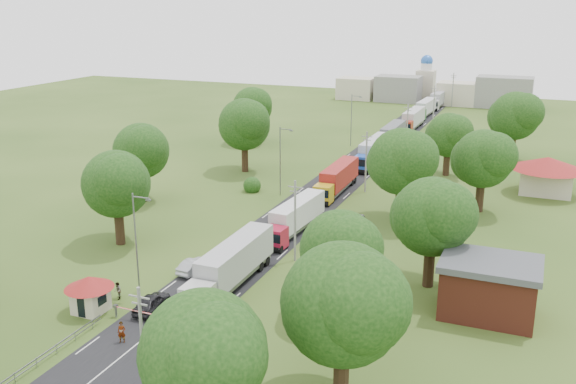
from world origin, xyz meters
The scene contains 46 objects.
ground centered at (0.00, 0.00, 0.00)m, with size 260.00×260.00×0.00m, color #2F4918.
road centered at (0.00, 20.00, 0.00)m, with size 8.00×200.00×0.04m, color black.
boom_barrier centered at (-1.36, -25.00, 0.89)m, with size 9.22×0.35×1.18m.
guard_booth centered at (-7.20, -25.00, 2.16)m, with size 4.40×4.40×3.45m.
guard_rail centered at (-5.00, -35.00, 0.00)m, with size 0.10×17.00×1.70m, color slate, non-canonical shape.
info_sign centered at (5.20, 35.00, 3.00)m, with size 0.12×3.10×4.10m.
pole_0 centered at (5.50, -35.00, 4.68)m, with size 1.60×0.24×9.00m.
pole_1 centered at (5.50, -7.00, 4.68)m, with size 1.60×0.24×9.00m.
pole_2 centered at (5.50, 21.00, 4.68)m, with size 1.60×0.24×9.00m.
pole_3 centered at (5.50, 49.00, 4.68)m, with size 1.60×0.24×9.00m.
pole_4 centered at (5.50, 77.00, 4.68)m, with size 1.60×0.24×9.00m.
pole_5 centered at (5.50, 105.00, 4.68)m, with size 1.60×0.24×9.00m.
lamp_0 centered at (-5.35, -20.00, 5.55)m, with size 2.03×0.22×10.00m.
lamp_1 centered at (-5.35, 15.00, 5.55)m, with size 2.03×0.22×10.00m.
lamp_2 centered at (-5.35, 50.00, 5.55)m, with size 2.03×0.22×10.00m.
tree_0 centered at (11.99, -37.84, 7.22)m, with size 8.80×8.80×11.07m.
tree_1 centered at (17.99, -29.83, 7.85)m, with size 9.60×9.60×12.05m.
tree_2 centered at (13.99, -17.86, 6.60)m, with size 8.00×8.00×10.10m.
tree_3 centered at (19.99, -7.84, 7.22)m, with size 8.80×8.80×11.07m.
tree_4 centered at (12.99, 10.17, 7.85)m, with size 9.60×9.60×12.05m.
tree_5 centered at (21.99, 18.16, 7.22)m, with size 8.80×8.80×11.07m.
tree_6 centered at (14.99, 35.14, 6.60)m, with size 8.00×8.00×10.10m.
tree_7 centered at (23.99, 50.17, 7.85)m, with size 9.60×9.60×12.05m.
tree_10 centered at (-15.01, -9.84, 7.22)m, with size 8.80×8.80×11.07m.
tree_11 centered at (-22.01, 5.16, 7.22)m, with size 8.80×8.80×11.07m.
tree_12 centered at (-16.01, 25.17, 7.85)m, with size 9.60×9.60×12.05m.
tree_13 centered at (-24.01, 45.16, 7.22)m, with size 8.80×8.80×11.07m.
house_brick centered at (26.00, -12.00, 2.65)m, with size 8.60×6.60×5.20m.
house_cream centered at (30.00, 30.00, 3.64)m, with size 10.08×10.08×5.80m.
distant_town centered at (0.68, 110.00, 3.49)m, with size 52.00×8.00×8.00m.
church centered at (-4.00, 118.00, 5.39)m, with size 5.00×5.00×12.30m.
truck_0 centered at (2.17, -15.48, 2.26)m, with size 2.68×15.37×4.26m.
truck_1 centered at (2.32, 1.01, 2.02)m, with size 3.08×13.78×3.80m.
truck_2 centered at (1.79, 19.19, 2.11)m, with size 2.57×14.38×3.99m.
truck_3 centered at (2.31, 37.76, 2.26)m, with size 2.78×15.37×4.26m.
truck_4 centered at (1.78, 53.19, 2.13)m, with size 2.50×14.50×4.02m.
truck_5 centered at (2.04, 71.46, 2.17)m, with size 2.74×14.78×4.09m.
truck_6 centered at (1.66, 88.13, 2.06)m, with size 2.93×14.04×3.88m.
truck_7 centered at (2.16, 103.65, 2.11)m, with size 2.64×14.39×3.99m.
car_lane_front centered at (-2.26, -22.75, 0.79)m, with size 1.87×4.64×1.58m, color black.
car_lane_mid centered at (-3.00, -13.85, 0.73)m, with size 1.54×4.41×1.45m, color #9DA1A5.
car_lane_rear centered at (-1.00, -12.00, 0.73)m, with size 2.04×5.02×1.46m, color black.
car_verge_near centered at (7.62, 6.42, 0.73)m, with size 2.43×5.28×1.47m, color silver.
car_verge_far centered at (7.86, 32.30, 0.77)m, with size 1.82×4.53×1.54m, color #515358.
pedestrian_near centered at (-1.29, -28.50, 0.92)m, with size 0.67×0.44×1.84m, color gray.
pedestrian_booth centered at (-6.50, -22.00, 0.83)m, with size 0.81×0.63×1.66m, color gray.
Camera 1 is at (29.13, -66.88, 27.06)m, focal length 40.00 mm.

